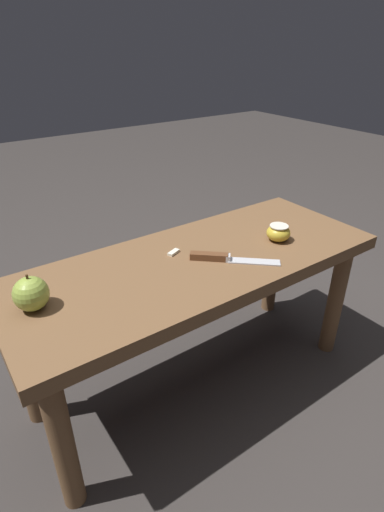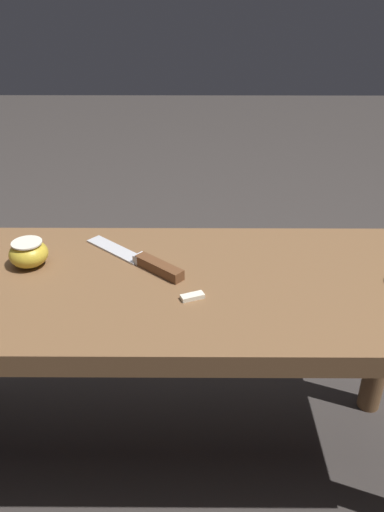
# 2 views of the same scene
# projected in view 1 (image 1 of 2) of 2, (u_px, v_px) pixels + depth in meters

# --- Properties ---
(ground_plane) EXTENTS (8.00, 8.00, 0.00)m
(ground_plane) POSITION_uv_depth(u_px,v_px,m) (197.00, 378.00, 1.36)
(ground_plane) COLOR #383330
(wooden_bench) EXTENTS (1.10, 0.43, 0.47)m
(wooden_bench) POSITION_uv_depth(u_px,v_px,m) (197.00, 279.00, 1.17)
(wooden_bench) COLOR brown
(wooden_bench) RESTS_ON ground_plane
(knife) EXTENTS (0.21, 0.19, 0.02)m
(knife) POSITION_uv_depth(u_px,v_px,m) (221.00, 258.00, 1.12)
(knife) COLOR silver
(knife) RESTS_ON wooden_bench
(apple_whole) EXTENTS (0.08, 0.08, 0.09)m
(apple_whole) POSITION_uv_depth(u_px,v_px,m) (31.00, 294.00, 0.91)
(apple_whole) COLOR #9EB747
(apple_whole) RESTS_ON wooden_bench
(apple_cut) EXTENTS (0.07, 0.07, 0.05)m
(apple_cut) POSITION_uv_depth(u_px,v_px,m) (278.00, 233.00, 1.22)
(apple_cut) COLOR gold
(apple_cut) RESTS_ON wooden_bench
(apple_slice_near_knife) EXTENTS (0.04, 0.03, 0.01)m
(apple_slice_near_knife) POSITION_uv_depth(u_px,v_px,m) (174.00, 252.00, 1.16)
(apple_slice_near_knife) COLOR white
(apple_slice_near_knife) RESTS_ON wooden_bench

